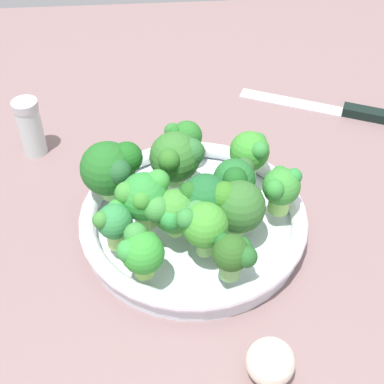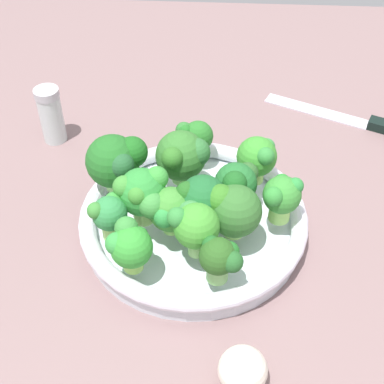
{
  "view_description": "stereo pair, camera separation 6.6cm",
  "coord_description": "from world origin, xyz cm",
  "px_view_note": "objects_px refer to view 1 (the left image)",
  "views": [
    {
      "loc": [
        -3.93,
        -49.98,
        51.85
      ],
      "look_at": [
        -0.18,
        -2.42,
        6.82
      ],
      "focal_mm": 51.4,
      "sensor_mm": 36.0,
      "label": 1
    },
    {
      "loc": [
        2.62,
        -50.05,
        51.85
      ],
      "look_at": [
        -0.18,
        -2.42,
        6.82
      ],
      "focal_mm": 51.4,
      "sensor_mm": 36.0,
      "label": 2
    }
  ],
  "objects_px": {
    "broccoli_floret_2": "(111,168)",
    "broccoli_floret_12": "(281,187)",
    "broccoli_floret_5": "(207,199)",
    "broccoli_floret_8": "(141,251)",
    "broccoli_floret_6": "(182,137)",
    "broccoli_floret_9": "(176,156)",
    "broccoli_floret_1": "(251,152)",
    "broccoli_floret_10": "(235,179)",
    "garlic_bulb": "(270,362)",
    "broccoli_floret_11": "(235,205)",
    "broccoli_floret_3": "(203,224)",
    "broccoli_floret_0": "(144,197)",
    "pepper_shaker": "(30,127)",
    "bowl": "(192,220)",
    "knife": "(343,110)",
    "broccoli_floret_7": "(233,253)",
    "broccoli_floret_4": "(114,222)",
    "broccoli_floret_13": "(172,212)"
  },
  "relations": [
    {
      "from": "bowl",
      "to": "broccoli_floret_13",
      "type": "bearing_deg",
      "value": -124.64
    },
    {
      "from": "broccoli_floret_1",
      "to": "broccoli_floret_11",
      "type": "distance_m",
      "value": 0.1
    },
    {
      "from": "broccoli_floret_0",
      "to": "pepper_shaker",
      "type": "relative_size",
      "value": 0.84
    },
    {
      "from": "broccoli_floret_10",
      "to": "broccoli_floret_13",
      "type": "bearing_deg",
      "value": -149.93
    },
    {
      "from": "broccoli_floret_6",
      "to": "broccoli_floret_8",
      "type": "xyz_separation_m",
      "value": [
        -0.06,
        -0.2,
        0.0
      ]
    },
    {
      "from": "broccoli_floret_8",
      "to": "bowl",
      "type": "bearing_deg",
      "value": 55.98
    },
    {
      "from": "broccoli_floret_0",
      "to": "broccoli_floret_7",
      "type": "relative_size",
      "value": 1.32
    },
    {
      "from": "broccoli_floret_2",
      "to": "broccoli_floret_3",
      "type": "distance_m",
      "value": 0.14
    },
    {
      "from": "bowl",
      "to": "broccoli_floret_7",
      "type": "xyz_separation_m",
      "value": [
        0.04,
        -0.1,
        0.05
      ]
    },
    {
      "from": "broccoli_floret_6",
      "to": "broccoli_floret_11",
      "type": "bearing_deg",
      "value": -70.25
    },
    {
      "from": "broccoli_floret_1",
      "to": "broccoli_floret_6",
      "type": "height_order",
      "value": "broccoli_floret_1"
    },
    {
      "from": "broccoli_floret_3",
      "to": "broccoli_floret_11",
      "type": "xyz_separation_m",
      "value": [
        0.04,
        0.03,
        -0.0
      ]
    },
    {
      "from": "garlic_bulb",
      "to": "broccoli_floret_10",
      "type": "bearing_deg",
      "value": 92.38
    },
    {
      "from": "broccoli_floret_8",
      "to": "broccoli_floret_7",
      "type": "bearing_deg",
      "value": -6.59
    },
    {
      "from": "broccoli_floret_9",
      "to": "broccoli_floret_10",
      "type": "xyz_separation_m",
      "value": [
        0.07,
        -0.05,
        -0.0
      ]
    },
    {
      "from": "bowl",
      "to": "broccoli_floret_0",
      "type": "distance_m",
      "value": 0.09
    },
    {
      "from": "broccoli_floret_4",
      "to": "knife",
      "type": "bearing_deg",
      "value": 39.02
    },
    {
      "from": "broccoli_floret_11",
      "to": "broccoli_floret_1",
      "type": "bearing_deg",
      "value": 70.96
    },
    {
      "from": "bowl",
      "to": "knife",
      "type": "relative_size",
      "value": 1.13
    },
    {
      "from": "broccoli_floret_1",
      "to": "broccoli_floret_2",
      "type": "bearing_deg",
      "value": -172.17
    },
    {
      "from": "broccoli_floret_6",
      "to": "broccoli_floret_9",
      "type": "bearing_deg",
      "value": -101.17
    },
    {
      "from": "broccoli_floret_0",
      "to": "knife",
      "type": "relative_size",
      "value": 0.29
    },
    {
      "from": "broccoli_floret_6",
      "to": "broccoli_floret_10",
      "type": "bearing_deg",
      "value": -60.21
    },
    {
      "from": "broccoli_floret_7",
      "to": "broccoli_floret_8",
      "type": "relative_size",
      "value": 0.95
    },
    {
      "from": "broccoli_floret_9",
      "to": "broccoli_floret_12",
      "type": "relative_size",
      "value": 1.18
    },
    {
      "from": "broccoli_floret_6",
      "to": "broccoli_floret_3",
      "type": "bearing_deg",
      "value": -86.37
    },
    {
      "from": "broccoli_floret_5",
      "to": "broccoli_floret_8",
      "type": "bearing_deg",
      "value": -138.58
    },
    {
      "from": "broccoli_floret_5",
      "to": "broccoli_floret_10",
      "type": "distance_m",
      "value": 0.05
    },
    {
      "from": "knife",
      "to": "broccoli_floret_11",
      "type": "bearing_deg",
      "value": -128.31
    },
    {
      "from": "knife",
      "to": "garlic_bulb",
      "type": "relative_size",
      "value": 5.12
    },
    {
      "from": "broccoli_floret_8",
      "to": "broccoli_floret_12",
      "type": "relative_size",
      "value": 0.96
    },
    {
      "from": "broccoli_floret_2",
      "to": "broccoli_floret_12",
      "type": "xyz_separation_m",
      "value": [
        0.2,
        -0.04,
        -0.01
      ]
    },
    {
      "from": "garlic_bulb",
      "to": "broccoli_floret_12",
      "type": "bearing_deg",
      "value": 77.36
    },
    {
      "from": "broccoli_floret_4",
      "to": "broccoli_floret_0",
      "type": "bearing_deg",
      "value": 39.29
    },
    {
      "from": "broccoli_floret_4",
      "to": "broccoli_floret_2",
      "type": "bearing_deg",
      "value": 93.22
    },
    {
      "from": "broccoli_floret_6",
      "to": "broccoli_floret_4",
      "type": "bearing_deg",
      "value": -118.9
    },
    {
      "from": "broccoli_floret_5",
      "to": "broccoli_floret_6",
      "type": "bearing_deg",
      "value": 98.66
    },
    {
      "from": "broccoli_floret_5",
      "to": "broccoli_floret_9",
      "type": "relative_size",
      "value": 0.96
    },
    {
      "from": "bowl",
      "to": "broccoli_floret_11",
      "type": "xyz_separation_m",
      "value": [
        0.05,
        -0.04,
        0.06
      ]
    },
    {
      "from": "broccoli_floret_0",
      "to": "broccoli_floret_4",
      "type": "relative_size",
      "value": 1.27
    },
    {
      "from": "broccoli_floret_3",
      "to": "broccoli_floret_9",
      "type": "bearing_deg",
      "value": 100.28
    },
    {
      "from": "broccoli_floret_1",
      "to": "broccoli_floret_10",
      "type": "height_order",
      "value": "broccoli_floret_10"
    },
    {
      "from": "bowl",
      "to": "broccoli_floret_11",
      "type": "bearing_deg",
      "value": -36.9
    },
    {
      "from": "broccoli_floret_11",
      "to": "broccoli_floret_13",
      "type": "distance_m",
      "value": 0.07
    },
    {
      "from": "broccoli_floret_1",
      "to": "broccoli_floret_8",
      "type": "height_order",
      "value": "broccoli_floret_1"
    },
    {
      "from": "broccoli_floret_3",
      "to": "broccoli_floret_10",
      "type": "distance_m",
      "value": 0.09
    },
    {
      "from": "broccoli_floret_1",
      "to": "broccoli_floret_11",
      "type": "height_order",
      "value": "broccoli_floret_11"
    },
    {
      "from": "broccoli_floret_6",
      "to": "broccoli_floret_12",
      "type": "relative_size",
      "value": 0.84
    },
    {
      "from": "broccoli_floret_9",
      "to": "broccoli_floret_3",
      "type": "bearing_deg",
      "value": -79.72
    },
    {
      "from": "broccoli_floret_2",
      "to": "broccoli_floret_8",
      "type": "relative_size",
      "value": 1.31
    }
  ]
}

